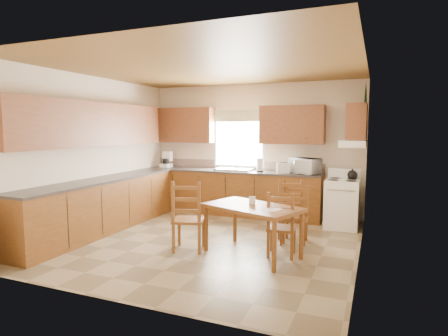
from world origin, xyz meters
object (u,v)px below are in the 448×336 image
at_px(chair_far_right, 295,215).
at_px(chair_far_left, 291,212).
at_px(chair_near_left, 189,215).
at_px(microwave, 305,166).
at_px(dining_table, 252,230).
at_px(chair_near_right, 282,224).
at_px(stove, 342,204).

bearing_deg(chair_far_right, chair_far_left, -144.33).
bearing_deg(chair_near_left, microwave, -132.99).
xyz_separation_m(microwave, dining_table, (-0.32, -2.27, -0.72)).
bearing_deg(chair_far_right, microwave, 92.84).
bearing_deg(dining_table, microwave, 102.65).
height_order(microwave, dining_table, microwave).
bearing_deg(chair_near_left, chair_near_right, 176.46).
bearing_deg(stove, chair_far_right, -116.17).
height_order(dining_table, chair_near_right, chair_near_right).
xyz_separation_m(chair_near_right, chair_far_right, (0.05, 0.69, -0.02)).
bearing_deg(chair_near_left, chair_far_left, -160.31).
distance_m(chair_near_left, chair_near_right, 1.35).
bearing_deg(chair_near_left, chair_far_right, -160.21).
relative_size(chair_near_right, chair_far_left, 0.95).
height_order(microwave, chair_near_left, microwave).
height_order(chair_near_left, chair_near_right, chair_near_left).
height_order(stove, chair_near_left, chair_near_left).
distance_m(microwave, chair_near_right, 2.21).
relative_size(stove, chair_far_left, 0.89).
bearing_deg(chair_far_left, chair_far_right, 18.50).
height_order(dining_table, chair_far_left, chair_far_left).
relative_size(chair_near_left, chair_far_right, 1.19).
distance_m(stove, chair_near_right, 1.98).
height_order(stove, chair_far_right, chair_far_right).
distance_m(dining_table, chair_near_right, 0.42).
distance_m(stove, microwave, 1.00).
xyz_separation_m(chair_near_left, chair_far_left, (1.32, 0.93, -0.04)).
distance_m(dining_table, chair_near_left, 0.96).
bearing_deg(dining_table, stove, 83.33).
xyz_separation_m(stove, chair_near_left, (-1.97, -2.16, 0.09)).
height_order(chair_near_right, chair_far_left, chair_far_left).
relative_size(dining_table, chair_far_right, 1.52).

